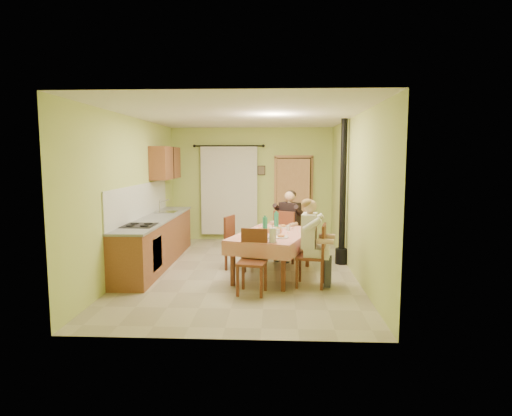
{
  "coord_description": "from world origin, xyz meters",
  "views": [
    {
      "loc": [
        0.61,
        -7.66,
        2.07
      ],
      "look_at": [
        0.25,
        0.1,
        1.15
      ],
      "focal_mm": 30.0,
      "sensor_mm": 36.0,
      "label": 1
    }
  ],
  "objects_px": {
    "chair_left": "(238,253)",
    "stove_flue": "(342,212)",
    "chair_near": "(252,275)",
    "chair_right": "(312,268)",
    "man_far": "(289,218)",
    "man_right": "(311,232)",
    "dining_table": "(273,254)",
    "chair_far": "(288,247)"
  },
  "relations": [
    {
      "from": "man_right",
      "to": "chair_near",
      "type": "bearing_deg",
      "value": 125.17
    },
    {
      "from": "chair_near",
      "to": "chair_left",
      "type": "distance_m",
      "value": 1.47
    },
    {
      "from": "chair_left",
      "to": "chair_right",
      "type": "bearing_deg",
      "value": 70.35
    },
    {
      "from": "stove_flue",
      "to": "dining_table",
      "type": "bearing_deg",
      "value": -145.83
    },
    {
      "from": "dining_table",
      "to": "chair_left",
      "type": "height_order",
      "value": "chair_left"
    },
    {
      "from": "dining_table",
      "to": "chair_near",
      "type": "distance_m",
      "value": 1.06
    },
    {
      "from": "dining_table",
      "to": "man_far",
      "type": "relative_size",
      "value": 1.53
    },
    {
      "from": "chair_left",
      "to": "stove_flue",
      "type": "distance_m",
      "value": 2.17
    },
    {
      "from": "chair_left",
      "to": "stove_flue",
      "type": "height_order",
      "value": "stove_flue"
    },
    {
      "from": "chair_right",
      "to": "chair_left",
      "type": "xyz_separation_m",
      "value": [
        -1.28,
        1.01,
        -0.0
      ]
    },
    {
      "from": "chair_near",
      "to": "man_far",
      "type": "bearing_deg",
      "value": -97.76
    },
    {
      "from": "chair_left",
      "to": "stove_flue",
      "type": "bearing_deg",
      "value": 122.2
    },
    {
      "from": "man_far",
      "to": "stove_flue",
      "type": "xyz_separation_m",
      "value": [
        1.02,
        -0.19,
        0.15
      ]
    },
    {
      "from": "dining_table",
      "to": "chair_left",
      "type": "distance_m",
      "value": 0.78
    },
    {
      "from": "chair_near",
      "to": "stove_flue",
      "type": "relative_size",
      "value": 0.35
    },
    {
      "from": "chair_far",
      "to": "dining_table",
      "type": "bearing_deg",
      "value": -74.77
    },
    {
      "from": "man_right",
      "to": "man_far",
      "type": "bearing_deg",
      "value": 20.61
    },
    {
      "from": "chair_right",
      "to": "man_far",
      "type": "bearing_deg",
      "value": 21.1
    },
    {
      "from": "chair_near",
      "to": "chair_left",
      "type": "bearing_deg",
      "value": -67.99
    },
    {
      "from": "chair_near",
      "to": "stove_flue",
      "type": "distance_m",
      "value": 2.63
    },
    {
      "from": "dining_table",
      "to": "chair_near",
      "type": "relative_size",
      "value": 2.18
    },
    {
      "from": "dining_table",
      "to": "chair_right",
      "type": "bearing_deg",
      "value": -25.46
    },
    {
      "from": "chair_near",
      "to": "dining_table",
      "type": "bearing_deg",
      "value": -98.55
    },
    {
      "from": "chair_far",
      "to": "chair_right",
      "type": "height_order",
      "value": "chair_far"
    },
    {
      "from": "dining_table",
      "to": "man_right",
      "type": "bearing_deg",
      "value": -26.02
    },
    {
      "from": "stove_flue",
      "to": "man_far",
      "type": "bearing_deg",
      "value": 169.64
    },
    {
      "from": "chair_right",
      "to": "chair_left",
      "type": "relative_size",
      "value": 1.03
    },
    {
      "from": "chair_far",
      "to": "chair_near",
      "type": "bearing_deg",
      "value": -75.62
    },
    {
      "from": "stove_flue",
      "to": "chair_left",
      "type": "bearing_deg",
      "value": -166.37
    },
    {
      "from": "chair_far",
      "to": "chair_left",
      "type": "bearing_deg",
      "value": -114.69
    },
    {
      "from": "chair_far",
      "to": "man_far",
      "type": "distance_m",
      "value": 0.59
    },
    {
      "from": "chair_near",
      "to": "man_right",
      "type": "xyz_separation_m",
      "value": [
        0.93,
        0.43,
        0.59
      ]
    },
    {
      "from": "man_far",
      "to": "chair_left",
      "type": "bearing_deg",
      "value": -114.37
    },
    {
      "from": "chair_near",
      "to": "man_far",
      "type": "height_order",
      "value": "man_far"
    },
    {
      "from": "chair_left",
      "to": "man_right",
      "type": "bearing_deg",
      "value": 70.09
    },
    {
      "from": "dining_table",
      "to": "chair_far",
      "type": "distance_m",
      "value": 1.12
    },
    {
      "from": "chair_far",
      "to": "man_right",
      "type": "bearing_deg",
      "value": -48.56
    },
    {
      "from": "dining_table",
      "to": "chair_right",
      "type": "relative_size",
      "value": 2.1
    },
    {
      "from": "man_far",
      "to": "man_right",
      "type": "distance_m",
      "value": 1.7
    },
    {
      "from": "chair_far",
      "to": "man_far",
      "type": "relative_size",
      "value": 0.74
    },
    {
      "from": "chair_right",
      "to": "chair_left",
      "type": "height_order",
      "value": "chair_right"
    },
    {
      "from": "dining_table",
      "to": "man_far",
      "type": "distance_m",
      "value": 1.24
    }
  ]
}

